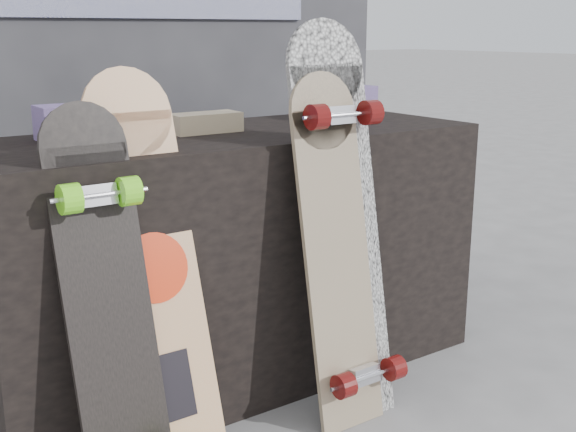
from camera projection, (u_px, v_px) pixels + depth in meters
vendor_table at (232, 256)px, 2.33m from camera, size 1.60×0.60×0.80m
booth at (118, 31)px, 2.83m from camera, size 2.40×0.22×2.20m
merch_box_purple at (70, 122)px, 2.07m from camera, size 0.18×0.12×0.10m
merch_box_small at (349, 103)px, 2.51m from camera, size 0.14×0.14×0.12m
merch_box_flat at (205, 123)px, 2.22m from camera, size 0.22×0.10×0.06m
longboard_geisha at (153, 262)px, 1.82m from camera, size 0.24×0.32×1.02m
longboard_celtic at (335, 241)px, 2.03m from camera, size 0.22×0.20×1.00m
longboard_cascadia at (342, 217)px, 2.04m from camera, size 0.26×0.29×1.14m
skateboard_dark at (109, 300)px, 1.71m from camera, size 0.21×0.31×0.95m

